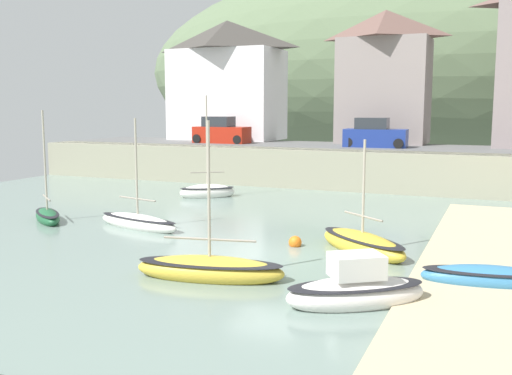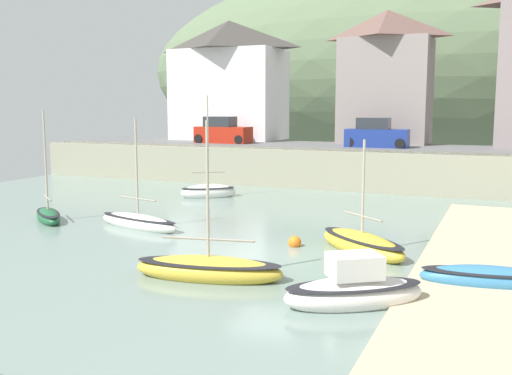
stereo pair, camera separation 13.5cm
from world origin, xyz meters
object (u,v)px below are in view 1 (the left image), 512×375
Objects in this scene: sailboat_blue_trim at (210,269)px; sailboat_tall_mast at (362,244)px; waterfront_building_left at (227,80)px; mooring_buoy at (295,242)px; sailboat_white_hull at (48,215)px; parked_car_near_slipway at (221,132)px; parked_car_by_wall at (375,135)px; waterfront_building_centre at (384,76)px; fishing_boat_green at (490,278)px; sailboat_far_left at (138,222)px; motorboat_with_cabin at (207,191)px; sailboat_nearest_shore at (356,290)px.

sailboat_blue_trim is 6.08m from sailboat_tall_mast.
waterfront_building_left is 32.14m from sailboat_blue_trim.
sailboat_blue_trim is at bearing -101.82° from mooring_buoy.
sailboat_white_hull is (-14.29, 0.06, -0.03)m from sailboat_tall_mast.
parked_car_near_slipway is 0.99× the size of parked_car_by_wall.
sailboat_blue_trim is at bearing -89.19° from waterfront_building_centre.
parked_car_by_wall reaches higher than fishing_boat_green.
mooring_buoy is (-2.47, -0.12, -0.15)m from sailboat_tall_mast.
parked_car_by_wall is (11.41, 0.00, 0.00)m from parked_car_near_slipway.
waterfront_building_left is at bearing 164.29° from sailboat_tall_mast.
waterfront_building_left is 14.36m from parked_car_by_wall.
sailboat_white_hull is (-4.60, -0.32, -0.01)m from sailboat_far_left.
fishing_boat_green is at bearing -51.37° from waterfront_building_left.
parked_car_near_slipway is (-11.07, -4.50, -4.07)m from waterfront_building_centre.
motorboat_with_cabin is 14.23m from sailboat_tall_mast.
fishing_boat_green is (8.16, -26.08, -7.03)m from waterfront_building_centre.
motorboat_with_cabin is 9.64m from sailboat_white_hull.
parked_car_near_slipway reaches higher than sailboat_nearest_shore.
fishing_boat_green is at bearing 1.53° from sailboat_far_left.
waterfront_building_left is 1.86× the size of sailboat_white_hull.
motorboat_with_cabin reaches higher than mooring_buoy.
parked_car_by_wall is 19.43m from mooring_buoy.
sailboat_far_left is (1.25, -8.72, -0.06)m from motorboat_with_cabin.
sailboat_blue_trim is at bearing -65.36° from waterfront_building_left.
waterfront_building_centre is 2.47× the size of sailboat_nearest_shore.
parked_car_by_wall is at bearing 65.42° from sailboat_nearest_shore.
sailboat_far_left is at bearing 128.18° from sailboat_blue_trim.
waterfront_building_centre reaches higher than parked_car_by_wall.
sailboat_nearest_shore is (17.67, -29.13, -6.85)m from waterfront_building_left.
sailboat_far_left is 19.61m from parked_car_near_slipway.
motorboat_with_cabin is 1.42× the size of parked_car_by_wall.
parked_car_near_slipway is (-11.47, 24.03, 2.92)m from sailboat_blue_trim.
sailboat_nearest_shore is 0.94× the size of parked_car_near_slipway.
waterfront_building_centre is at bearing 92.22° from parked_car_by_wall.
parked_car_near_slipway is (-16.06, 24.63, 2.82)m from sailboat_nearest_shore.
sailboat_tall_mast is at bearing -80.62° from waterfront_building_centre.
fishing_boat_green is 0.96× the size of parked_car_near_slipway.
sailboat_white_hull is 19.22m from parked_car_near_slipway.
waterfront_building_centre is 29.37m from sailboat_blue_trim.
parked_car_near_slipway is 8.54× the size of mooring_buoy.
sailboat_far_left is 1.16× the size of parked_car_by_wall.
sailboat_nearest_shore is at bearing -58.76° from waterfront_building_left.
sailboat_white_hull is 10.55× the size of mooring_buoy.
sailboat_blue_trim reaches higher than fishing_boat_green.
waterfront_building_left is 16.97m from motorboat_with_cabin.
sailboat_blue_trim is 1.02× the size of sailboat_far_left.
mooring_buoy is at bearing -55.89° from parked_car_near_slipway.
sailboat_nearest_shore is 12.33m from sailboat_far_left.
parked_car_by_wall is (-0.06, 24.03, 2.92)m from sailboat_blue_trim.
parked_car_by_wall reaches higher than sailboat_nearest_shore.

